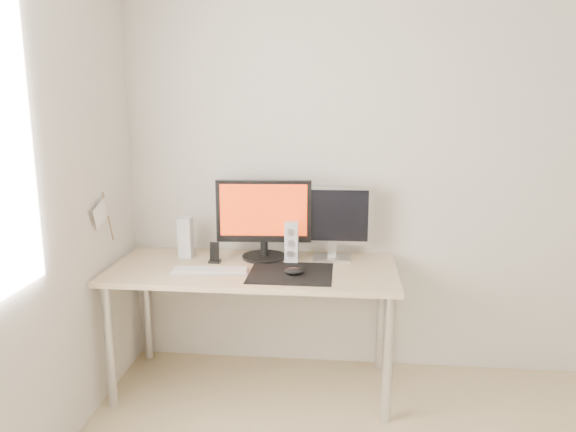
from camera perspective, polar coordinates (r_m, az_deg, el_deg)
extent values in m
plane|color=silver|center=(3.40, 13.09, 4.72)|extent=(3.50, 0.00, 3.50)
cube|color=black|center=(3.05, 0.28, -5.82)|extent=(0.45, 0.40, 0.00)
ellipsoid|color=black|center=(3.01, 0.61, -5.64)|extent=(0.11, 0.06, 0.04)
cube|color=#D1B587|center=(3.17, -3.56, -5.46)|extent=(1.60, 0.70, 0.03)
cylinder|color=silver|center=(3.24, -17.67, -12.54)|extent=(0.05, 0.05, 0.70)
cylinder|color=silver|center=(3.01, 10.10, -14.17)|extent=(0.05, 0.05, 0.70)
cylinder|color=silver|center=(3.74, -14.15, -8.93)|extent=(0.05, 0.05, 0.70)
cylinder|color=silver|center=(3.53, 9.43, -9.97)|extent=(0.05, 0.05, 0.70)
cylinder|color=black|center=(3.33, -2.44, -4.15)|extent=(0.28, 0.28, 0.02)
cylinder|color=black|center=(3.31, -2.45, -3.02)|extent=(0.05, 0.05, 0.12)
cube|color=black|center=(3.25, -2.48, 0.50)|extent=(0.55, 0.08, 0.36)
cube|color=red|center=(3.22, -2.51, 0.58)|extent=(0.50, 0.04, 0.30)
cube|color=silver|center=(3.32, 4.47, -4.23)|extent=(0.22, 0.16, 0.01)
cube|color=silver|center=(3.30, 4.49, -3.27)|extent=(0.05, 0.04, 0.10)
cube|color=#AAAAAC|center=(3.25, 4.55, 0.12)|extent=(0.45, 0.05, 0.34)
cube|color=black|center=(3.23, 4.55, 0.03)|extent=(0.41, 0.01, 0.30)
cube|color=silver|center=(3.37, -10.35, -2.15)|extent=(0.08, 0.09, 0.24)
cylinder|color=#B3B3B5|center=(3.35, -10.50, -3.41)|extent=(0.05, 0.01, 0.05)
cylinder|color=silver|center=(3.33, -10.54, -2.33)|extent=(0.05, 0.01, 0.05)
cylinder|color=#BDBDBF|center=(3.32, -10.59, -1.24)|extent=(0.05, 0.01, 0.05)
cube|color=silver|center=(3.23, 0.38, -2.57)|extent=(0.08, 0.09, 0.24)
cylinder|color=silver|center=(3.21, 0.31, -3.89)|extent=(0.05, 0.01, 0.05)
cylinder|color=silver|center=(3.19, 0.31, -2.76)|extent=(0.05, 0.01, 0.05)
cylinder|color=#AEAEB0|center=(3.18, 0.31, -1.63)|extent=(0.05, 0.01, 0.05)
cube|color=silver|center=(3.11, -7.89, -5.53)|extent=(0.43, 0.15, 0.01)
cube|color=white|center=(3.10, -7.90, -5.39)|extent=(0.41, 0.13, 0.01)
cube|color=black|center=(3.27, -7.44, -4.58)|extent=(0.07, 0.06, 0.01)
cube|color=black|center=(3.25, -7.47, -3.56)|extent=(0.05, 0.02, 0.11)
cylinder|color=#A57F54|center=(3.24, -17.80, -0.06)|extent=(0.01, 0.10, 0.29)
cube|color=white|center=(3.15, -18.46, 0.30)|extent=(0.00, 0.19, 0.15)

